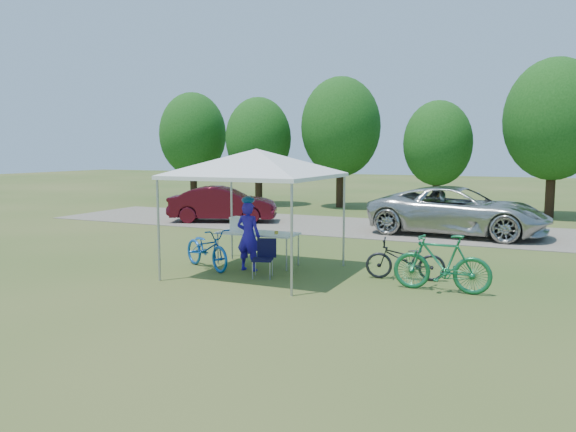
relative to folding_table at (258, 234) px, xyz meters
name	(u,v)px	position (x,y,z in m)	size (l,w,h in m)	color
ground	(257,273)	(0.38, -0.78, -0.74)	(100.00, 100.00, 0.00)	#2D5119
gravel_strip	(362,227)	(0.38, 7.22, -0.73)	(24.00, 5.00, 0.02)	gray
canopy	(256,152)	(0.38, -0.78, 1.92)	(4.53, 4.53, 3.00)	#A5A5AA
treeline	(397,131)	(0.08, 13.27, 2.80)	(24.89, 4.28, 6.30)	#382314
folding_table	(258,234)	(0.00, 0.00, 0.00)	(1.90, 0.79, 0.78)	white
folding_chair	(265,255)	(0.70, -1.05, -0.26)	(0.52, 0.54, 0.82)	black
cooler	(241,224)	(-0.45, 0.00, 0.21)	(0.47, 0.32, 0.34)	white
ice_cream_cup	(276,232)	(0.51, -0.05, 0.08)	(0.09, 0.09, 0.07)	gold
cyclist	(248,236)	(0.09, -0.63, 0.04)	(0.57, 0.37, 1.56)	#2414A9
bike_blue	(207,248)	(-0.88, -0.84, -0.27)	(0.62, 1.79, 0.94)	#1350AC
bike_green	(442,263)	(4.36, -0.80, -0.18)	(0.52, 1.86, 1.12)	#176B3D
bike_dark	(405,260)	(3.51, -0.10, -0.31)	(0.57, 1.64, 0.86)	black
minivan	(458,211)	(3.67, 6.74, 0.05)	(2.55, 5.53, 1.54)	beige
sedan	(223,204)	(-4.85, 6.53, -0.06)	(1.39, 3.99, 1.32)	#480C15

